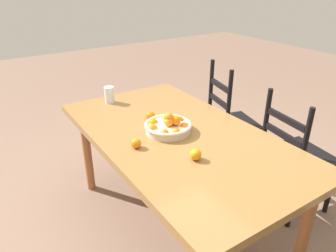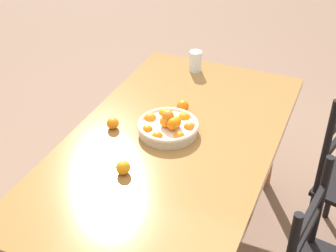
{
  "view_description": "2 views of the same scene",
  "coord_description": "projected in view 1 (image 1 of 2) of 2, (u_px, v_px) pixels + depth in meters",
  "views": [
    {
      "loc": [
        1.47,
        -1.04,
        1.69
      ],
      "look_at": [
        -0.05,
        -0.04,
        0.8
      ],
      "focal_mm": 33.85,
      "sensor_mm": 36.0,
      "label": 1
    },
    {
      "loc": [
        1.73,
        0.72,
        2.12
      ],
      "look_at": [
        -0.05,
        -0.04,
        0.8
      ],
      "focal_mm": 50.87,
      "sensor_mm": 36.0,
      "label": 2
    }
  ],
  "objects": [
    {
      "name": "orange_loose_0",
      "position": [
        150.0,
        116.0,
        2.19
      ],
      "size": [
        0.06,
        0.06,
        0.06
      ],
      "primitive_type": "sphere",
      "color": "orange",
      "rests_on": "dining_table"
    },
    {
      "name": "chair_near_window",
      "position": [
        230.0,
        122.0,
        2.89
      ],
      "size": [
        0.47,
        0.47,
        1.0
      ],
      "rotation": [
        0.0,
        0.0,
        2.9
      ],
      "color": "black",
      "rests_on": "ground"
    },
    {
      "name": "drinking_glass",
      "position": [
        109.0,
        95.0,
        2.47
      ],
      "size": [
        0.08,
        0.08,
        0.13
      ],
      "primitive_type": "cylinder",
      "color": "silver",
      "rests_on": "dining_table"
    },
    {
      "name": "dining_table",
      "position": [
        178.0,
        143.0,
        2.06
      ],
      "size": [
        1.76,
        0.97,
        0.76
      ],
      "color": "olive",
      "rests_on": "ground"
    },
    {
      "name": "fruit_bowl",
      "position": [
        168.0,
        126.0,
        2.03
      ],
      "size": [
        0.31,
        0.31,
        0.13
      ],
      "color": "beige",
      "rests_on": "dining_table"
    },
    {
      "name": "orange_loose_1",
      "position": [
        136.0,
        143.0,
        1.85
      ],
      "size": [
        0.06,
        0.06,
        0.06
      ],
      "primitive_type": "sphere",
      "color": "orange",
      "rests_on": "dining_table"
    },
    {
      "name": "chair_by_cabinet",
      "position": [
        294.0,
        157.0,
        2.35
      ],
      "size": [
        0.5,
        0.5,
        0.95
      ],
      "rotation": [
        0.0,
        0.0,
        2.99
      ],
      "color": "black",
      "rests_on": "ground"
    },
    {
      "name": "orange_loose_2",
      "position": [
        196.0,
        154.0,
        1.73
      ],
      "size": [
        0.07,
        0.07,
        0.07
      ],
      "primitive_type": "sphere",
      "color": "orange",
      "rests_on": "dining_table"
    },
    {
      "name": "ground_plane",
      "position": [
        176.0,
        223.0,
        2.36
      ],
      "size": [
        12.0,
        12.0,
        0.0
      ],
      "primitive_type": "plane",
      "color": "#826452"
    }
  ]
}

